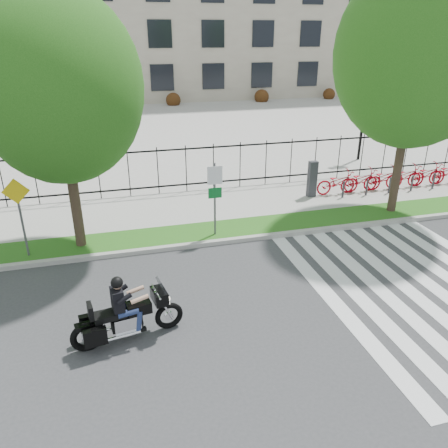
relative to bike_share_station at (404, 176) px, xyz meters
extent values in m
plane|color=#373739|center=(-9.35, -7.20, -0.65)|extent=(120.00, 120.00, 0.00)
cube|color=#A2A098|center=(-9.35, -3.10, -0.58)|extent=(60.00, 0.20, 0.15)
cube|color=#215816|center=(-9.35, -2.25, -0.58)|extent=(60.00, 1.50, 0.15)
cube|color=#98968E|center=(-9.35, 0.25, -0.58)|extent=(60.00, 3.50, 0.15)
cube|color=#98968E|center=(-9.35, 17.80, -0.60)|extent=(80.00, 34.00, 0.10)
cylinder|color=black|center=(0.65, 4.80, 1.35)|extent=(0.14, 0.14, 4.00)
cylinder|color=black|center=(0.65, 4.80, 3.25)|extent=(0.06, 0.70, 0.70)
sphere|color=white|center=(0.30, 4.80, 3.35)|extent=(0.36, 0.36, 0.36)
sphere|color=white|center=(1.00, 4.80, 3.35)|extent=(0.36, 0.36, 0.36)
cylinder|color=#33251B|center=(-13.62, -2.25, 1.24)|extent=(0.32, 0.32, 3.48)
ellipsoid|color=#1A5112|center=(-13.62, -2.25, 4.41)|extent=(4.78, 4.78, 5.50)
cylinder|color=#33251B|center=(-2.12, -2.25, 1.50)|extent=(0.32, 0.32, 4.01)
ellipsoid|color=#1A5112|center=(-2.12, -2.25, 5.16)|extent=(5.51, 5.51, 6.33)
cube|color=#2D2D33|center=(-4.43, 0.00, 0.25)|extent=(0.35, 0.25, 1.50)
imported|color=#AD0513|center=(-3.23, 0.00, 0.00)|extent=(1.90, 0.66, 1.00)
cylinder|color=#2D2D33|center=(-3.23, -0.50, -0.15)|extent=(0.08, 0.08, 0.70)
imported|color=#AD0513|center=(-2.13, 0.00, 0.00)|extent=(1.90, 0.66, 1.00)
cylinder|color=#2D2D33|center=(-2.13, -0.50, -0.15)|extent=(0.08, 0.08, 0.70)
imported|color=#AD0513|center=(-1.03, 0.00, 0.00)|extent=(1.90, 0.66, 1.00)
cylinder|color=#2D2D33|center=(-1.03, -0.50, -0.15)|extent=(0.08, 0.08, 0.70)
imported|color=#AD0513|center=(0.07, 0.00, 0.00)|extent=(1.90, 0.66, 1.00)
cylinder|color=#2D2D33|center=(0.07, -0.50, -0.15)|extent=(0.08, 0.08, 0.70)
imported|color=#AD0513|center=(1.17, 0.00, 0.00)|extent=(1.90, 0.66, 1.00)
cylinder|color=#2D2D33|center=(1.17, -0.50, -0.15)|extent=(0.08, 0.08, 0.70)
imported|color=#AD0513|center=(2.27, 0.00, 0.00)|extent=(1.90, 0.66, 1.00)
cylinder|color=#59595B|center=(-9.23, -2.60, 0.75)|extent=(0.07, 0.07, 2.50)
cube|color=white|center=(-9.23, -2.64, 1.60)|extent=(0.50, 0.03, 0.60)
cube|color=#0C6626|center=(-9.23, -2.64, 1.00)|extent=(0.45, 0.03, 0.35)
cylinder|color=#59595B|center=(-15.17, -2.60, 0.70)|extent=(0.07, 0.07, 2.40)
cube|color=yellow|center=(-15.17, -2.64, 1.60)|extent=(0.78, 0.03, 0.78)
torus|color=black|center=(-11.47, -7.13, -0.32)|extent=(0.70, 0.24, 0.69)
torus|color=black|center=(-13.33, -7.44, -0.32)|extent=(0.74, 0.27, 0.72)
cube|color=black|center=(-11.67, -7.16, 0.29)|extent=(0.38, 0.59, 0.30)
cube|color=#26262B|center=(-11.60, -7.15, 0.52)|extent=(0.23, 0.51, 0.30)
cube|color=silver|center=(-12.45, -7.29, -0.21)|extent=(0.64, 0.43, 0.40)
cube|color=black|center=(-12.16, -7.24, 0.12)|extent=(0.59, 0.42, 0.26)
cube|color=black|center=(-12.79, -7.35, 0.10)|extent=(0.74, 0.47, 0.14)
cube|color=black|center=(-13.19, -7.42, 0.32)|extent=(0.15, 0.35, 0.34)
cube|color=black|center=(-13.14, -7.71, -0.16)|extent=(0.52, 0.24, 0.40)
cube|color=black|center=(-13.24, -7.12, -0.16)|extent=(0.52, 0.24, 0.40)
cube|color=black|center=(-12.60, -7.32, 0.46)|extent=(0.30, 0.43, 0.52)
sphere|color=tan|center=(-12.57, -7.31, 0.84)|extent=(0.23, 0.23, 0.23)
sphere|color=black|center=(-12.57, -7.31, 0.88)|extent=(0.27, 0.27, 0.27)
camera|label=1|loc=(-12.43, -15.72, 5.83)|focal=35.00mm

